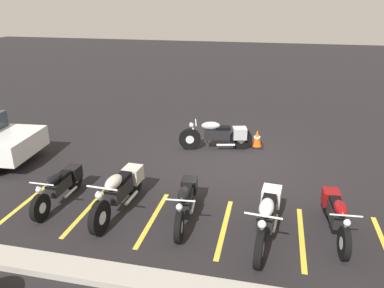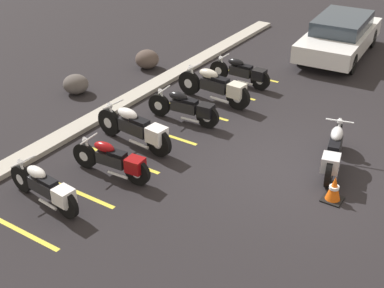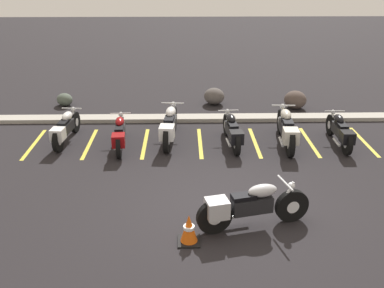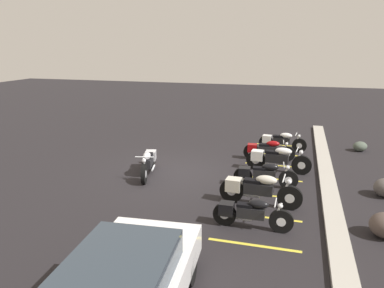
{
  "view_description": "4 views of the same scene",
  "coord_description": "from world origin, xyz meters",
  "px_view_note": "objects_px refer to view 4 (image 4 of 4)",
  "views": [
    {
      "loc": [
        -1.06,
        9.65,
        4.28
      ],
      "look_at": [
        0.78,
        1.38,
        0.95
      ],
      "focal_mm": 35.0,
      "sensor_mm": 36.0,
      "label": 1
    },
    {
      "loc": [
        -9.53,
        -3.65,
        6.3
      ],
      "look_at": [
        -0.98,
        1.98,
        0.44
      ],
      "focal_mm": 50.0,
      "sensor_mm": 36.0,
      "label": 2
    },
    {
      "loc": [
        -0.76,
        -7.87,
        4.72
      ],
      "look_at": [
        -0.57,
        1.23,
        0.86
      ],
      "focal_mm": 42.0,
      "sensor_mm": 36.0,
      "label": 3
    },
    {
      "loc": [
        11.79,
        4.08,
        4.38
      ],
      "look_at": [
        -0.15,
        0.64,
        1.05
      ],
      "focal_mm": 35.0,
      "sensor_mm": 36.0,
      "label": 4
    }
  ],
  "objects_px": {
    "landscape_rock_1": "(360,146)",
    "parked_bike_4": "(256,189)",
    "motorcycle_silver_featured": "(148,162)",
    "parked_bike_2": "(275,158)",
    "parked_bike_3": "(262,174)",
    "parked_bike_5": "(248,213)",
    "parked_bike_0": "(280,141)",
    "parked_bike_1": "(266,150)",
    "traffic_cone": "(149,157)"
  },
  "relations": [
    {
      "from": "parked_bike_3",
      "to": "parked_bike_5",
      "type": "relative_size",
      "value": 1.03
    },
    {
      "from": "motorcycle_silver_featured",
      "to": "parked_bike_4",
      "type": "bearing_deg",
      "value": 54.69
    },
    {
      "from": "landscape_rock_1",
      "to": "parked_bike_3",
      "type": "bearing_deg",
      "value": -33.99
    },
    {
      "from": "parked_bike_4",
      "to": "traffic_cone",
      "type": "distance_m",
      "value": 5.05
    },
    {
      "from": "landscape_rock_1",
      "to": "traffic_cone",
      "type": "distance_m",
      "value": 8.88
    },
    {
      "from": "parked_bike_0",
      "to": "parked_bike_3",
      "type": "height_order",
      "value": "parked_bike_3"
    },
    {
      "from": "parked_bike_3",
      "to": "landscape_rock_1",
      "type": "height_order",
      "value": "parked_bike_3"
    },
    {
      "from": "traffic_cone",
      "to": "parked_bike_3",
      "type": "bearing_deg",
      "value": 74.51
    },
    {
      "from": "parked_bike_2",
      "to": "landscape_rock_1",
      "type": "height_order",
      "value": "parked_bike_2"
    },
    {
      "from": "parked_bike_2",
      "to": "motorcycle_silver_featured",
      "type": "bearing_deg",
      "value": -154.32
    },
    {
      "from": "parked_bike_2",
      "to": "traffic_cone",
      "type": "relative_size",
      "value": 4.14
    },
    {
      "from": "parked_bike_5",
      "to": "landscape_rock_1",
      "type": "relative_size",
      "value": 3.2
    },
    {
      "from": "motorcycle_silver_featured",
      "to": "parked_bike_1",
      "type": "height_order",
      "value": "motorcycle_silver_featured"
    },
    {
      "from": "motorcycle_silver_featured",
      "to": "landscape_rock_1",
      "type": "bearing_deg",
      "value": 111.09
    },
    {
      "from": "landscape_rock_1",
      "to": "traffic_cone",
      "type": "xyz_separation_m",
      "value": [
        4.08,
        -7.89,
        0.05
      ]
    },
    {
      "from": "parked_bike_1",
      "to": "parked_bike_2",
      "type": "relative_size",
      "value": 0.87
    },
    {
      "from": "motorcycle_silver_featured",
      "to": "traffic_cone",
      "type": "xyz_separation_m",
      "value": [
        -1.1,
        -0.44,
        -0.2
      ]
    },
    {
      "from": "parked_bike_5",
      "to": "traffic_cone",
      "type": "distance_m",
      "value": 5.91
    },
    {
      "from": "motorcycle_silver_featured",
      "to": "parked_bike_2",
      "type": "height_order",
      "value": "parked_bike_2"
    },
    {
      "from": "parked_bike_3",
      "to": "parked_bike_5",
      "type": "bearing_deg",
      "value": -95.71
    },
    {
      "from": "parked_bike_0",
      "to": "parked_bike_2",
      "type": "distance_m",
      "value": 2.81
    },
    {
      "from": "parked_bike_4",
      "to": "parked_bike_5",
      "type": "height_order",
      "value": "parked_bike_4"
    },
    {
      "from": "traffic_cone",
      "to": "motorcycle_silver_featured",
      "type": "bearing_deg",
      "value": 21.82
    },
    {
      "from": "landscape_rock_1",
      "to": "parked_bike_4",
      "type": "bearing_deg",
      "value": -28.14
    },
    {
      "from": "parked_bike_2",
      "to": "traffic_cone",
      "type": "bearing_deg",
      "value": -169.09
    },
    {
      "from": "parked_bike_5",
      "to": "traffic_cone",
      "type": "xyz_separation_m",
      "value": [
        -4.06,
        -4.29,
        -0.15
      ]
    },
    {
      "from": "parked_bike_1",
      "to": "parked_bike_5",
      "type": "bearing_deg",
      "value": -93.11
    },
    {
      "from": "parked_bike_3",
      "to": "parked_bike_4",
      "type": "xyz_separation_m",
      "value": [
        1.43,
        -0.03,
        0.06
      ]
    },
    {
      "from": "traffic_cone",
      "to": "parked_bike_4",
      "type": "bearing_deg",
      "value": 58.57
    },
    {
      "from": "parked_bike_3",
      "to": "motorcycle_silver_featured",
      "type": "bearing_deg",
      "value": 173.63
    },
    {
      "from": "parked_bike_2",
      "to": "parked_bike_4",
      "type": "xyz_separation_m",
      "value": [
        3.08,
        -0.31,
        0.01
      ]
    },
    {
      "from": "parked_bike_5",
      "to": "landscape_rock_1",
      "type": "distance_m",
      "value": 8.9
    },
    {
      "from": "parked_bike_1",
      "to": "landscape_rock_1",
      "type": "distance_m",
      "value": 4.37
    },
    {
      "from": "parked_bike_2",
      "to": "parked_bike_5",
      "type": "height_order",
      "value": "parked_bike_2"
    },
    {
      "from": "parked_bike_3",
      "to": "parked_bike_2",
      "type": "bearing_deg",
      "value": 75.43
    },
    {
      "from": "motorcycle_silver_featured",
      "to": "parked_bike_1",
      "type": "relative_size",
      "value": 1.1
    },
    {
      "from": "motorcycle_silver_featured",
      "to": "parked_bike_3",
      "type": "height_order",
      "value": "motorcycle_silver_featured"
    },
    {
      "from": "motorcycle_silver_featured",
      "to": "parked_bike_1",
      "type": "bearing_deg",
      "value": 113.35
    },
    {
      "from": "parked_bike_2",
      "to": "parked_bike_0",
      "type": "bearing_deg",
      "value": 94.98
    },
    {
      "from": "parked_bike_0",
      "to": "parked_bike_4",
      "type": "xyz_separation_m",
      "value": [
        5.89,
        -0.33,
        0.07
      ]
    },
    {
      "from": "parked_bike_4",
      "to": "traffic_cone",
      "type": "relative_size",
      "value": 4.19
    },
    {
      "from": "parked_bike_1",
      "to": "parked_bike_3",
      "type": "bearing_deg",
      "value": -91.41
    },
    {
      "from": "landscape_rock_1",
      "to": "parked_bike_1",
      "type": "bearing_deg",
      "value": -57.67
    },
    {
      "from": "parked_bike_0",
      "to": "parked_bike_5",
      "type": "distance_m",
      "value": 7.32
    },
    {
      "from": "parked_bike_5",
      "to": "parked_bike_3",
      "type": "bearing_deg",
      "value": 89.42
    },
    {
      "from": "parked_bike_0",
      "to": "traffic_cone",
      "type": "xyz_separation_m",
      "value": [
        3.26,
        -4.63,
        -0.16
      ]
    },
    {
      "from": "parked_bike_2",
      "to": "parked_bike_5",
      "type": "distance_m",
      "value": 4.52
    },
    {
      "from": "parked_bike_1",
      "to": "parked_bike_0",
      "type": "bearing_deg",
      "value": 70.03
    },
    {
      "from": "parked_bike_4",
      "to": "parked_bike_5",
      "type": "relative_size",
      "value": 1.18
    },
    {
      "from": "parked_bike_0",
      "to": "parked_bike_1",
      "type": "relative_size",
      "value": 1.01
    }
  ]
}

